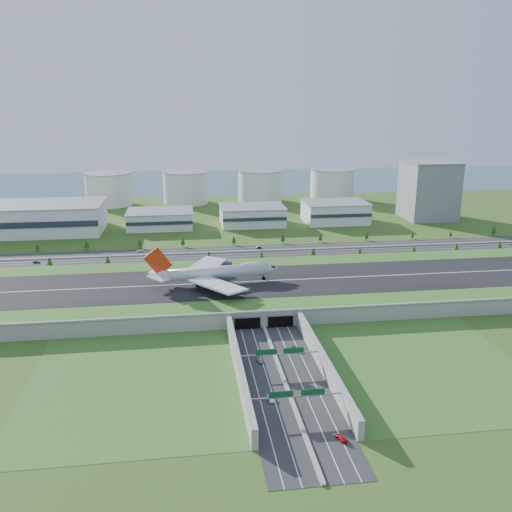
{
  "coord_description": "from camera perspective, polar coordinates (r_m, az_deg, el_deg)",
  "views": [
    {
      "loc": [
        -38.89,
        -303.45,
        111.76
      ],
      "look_at": [
        7.49,
        35.0,
        13.78
      ],
      "focal_mm": 38.0,
      "sensor_mm": 36.0,
      "label": 1
    }
  ],
  "objects": [
    {
      "name": "tree_row",
      "position": [
        417.96,
        0.11,
        1.12
      ],
      "size": [
        509.0,
        48.37,
        8.26
      ],
      "color": "#3D2819",
      "rests_on": "ground"
    },
    {
      "name": "boeing_747",
      "position": [
        318.7,
        -4.42,
        -1.73
      ],
      "size": [
        79.46,
        74.76,
        24.59
      ],
      "rotation": [
        0.0,
        0.0,
        0.11
      ],
      "color": "silver",
      "rests_on": "airfield_deck"
    },
    {
      "name": "fuel_tank_d",
      "position": [
        644.55,
        8.0,
        7.44
      ],
      "size": [
        50.0,
        50.0,
        35.0
      ],
      "primitive_type": "cylinder",
      "color": "silver",
      "rests_on": "ground"
    },
    {
      "name": "sign_gantry_far",
      "position": [
        206.32,
        4.3,
        -14.58
      ],
      "size": [
        38.7,
        0.7,
        9.8
      ],
      "color": "gray",
      "rests_on": "ground"
    },
    {
      "name": "underpass_road",
      "position": [
        234.26,
        2.7,
        -11.56
      ],
      "size": [
        38.8,
        120.4,
        8.0
      ],
      "color": "#28282B",
      "rests_on": "ground"
    },
    {
      "name": "car_4",
      "position": [
        417.76,
        -22.12,
        -0.58
      ],
      "size": [
        5.12,
        2.32,
        1.7
      ],
      "primitive_type": "imported",
      "rotation": [
        0.0,
        0.0,
        1.51
      ],
      "color": "#4C4B50",
      "rests_on": "ground"
    },
    {
      "name": "car_5",
      "position": [
        425.77,
        0.27,
        0.9
      ],
      "size": [
        4.61,
        2.22,
        1.46
      ],
      "primitive_type": "imported",
      "rotation": [
        0.0,
        0.0,
        -1.73
      ],
      "color": "black",
      "rests_on": "ground"
    },
    {
      "name": "fuel_tank_b",
      "position": [
        620.66,
        -7.41,
        7.14
      ],
      "size": [
        50.0,
        50.0,
        35.0
      ],
      "primitive_type": "cylinder",
      "color": "silver",
      "rests_on": "ground"
    },
    {
      "name": "fuel_tank_a",
      "position": [
        625.93,
        -15.27,
        6.78
      ],
      "size": [
        50.0,
        50.0,
        35.0
      ],
      "primitive_type": "cylinder",
      "color": "silver",
      "rests_on": "ground"
    },
    {
      "name": "hangar_mid_a",
      "position": [
        504.79,
        -10.05,
        3.84
      ],
      "size": [
        58.0,
        42.0,
        15.0
      ],
      "primitive_type": "cube",
      "color": "silver",
      "rests_on": "ground"
    },
    {
      "name": "hangar_mid_b",
      "position": [
        508.17,
        -0.42,
        4.28
      ],
      "size": [
        58.0,
        42.0,
        17.0
      ],
      "primitive_type": "cube",
      "color": "silver",
      "rests_on": "ground"
    },
    {
      "name": "car_2",
      "position": [
        255.79,
        4.21,
        -9.72
      ],
      "size": [
        4.48,
        6.48,
        1.65
      ],
      "primitive_type": "imported",
      "rotation": [
        0.0,
        0.0,
        3.47
      ],
      "color": "#110D44",
      "rests_on": "ground"
    },
    {
      "name": "car_7",
      "position": [
        425.36,
        -12.13,
        0.53
      ],
      "size": [
        5.8,
        3.0,
        1.61
      ],
      "primitive_type": "imported",
      "rotation": [
        0.0,
        0.0,
        -1.43
      ],
      "color": "white",
      "rests_on": "ground"
    },
    {
      "name": "north_expressway",
      "position": [
        415.63,
        -2.15,
        0.4
      ],
      "size": [
        560.0,
        36.0,
        0.12
      ],
      "primitive_type": "cube",
      "color": "#28282B",
      "rests_on": "ground"
    },
    {
      "name": "bay_water",
      "position": [
        792.33,
        -4.96,
        7.84
      ],
      "size": [
        1200.0,
        260.0,
        0.06
      ],
      "primitive_type": "cube",
      "color": "#355866",
      "rests_on": "ground"
    },
    {
      "name": "car_1",
      "position": [
        216.75,
        1.55,
        -14.75
      ],
      "size": [
        2.3,
        5.26,
        1.68
      ],
      "primitive_type": "imported",
      "rotation": [
        0.0,
        0.0,
        0.11
      ],
      "color": "white",
      "rests_on": "ground"
    },
    {
      "name": "ground",
      "position": [
        325.71,
        -0.47,
        -4.06
      ],
      "size": [
        1200.0,
        1200.0,
        0.0
      ],
      "primitive_type": "plane",
      "color": "#394F18",
      "rests_on": "ground"
    },
    {
      "name": "car_3",
      "position": [
        197.44,
        9.0,
        -18.37
      ],
      "size": [
        3.55,
        5.97,
        1.62
      ],
      "primitive_type": "imported",
      "rotation": [
        0.0,
        0.0,
        3.38
      ],
      "color": "red",
      "rests_on": "ground"
    },
    {
      "name": "hangar_west",
      "position": [
        515.39,
        -22.43,
        3.68
      ],
      "size": [
        120.0,
        60.0,
        25.0
      ],
      "primitive_type": "cube",
      "color": "silver",
      "rests_on": "ground"
    },
    {
      "name": "sign_gantry_near",
      "position": [
        236.5,
        2.52,
        -10.32
      ],
      "size": [
        38.7,
        0.7,
        9.8
      ],
      "color": "gray",
      "rests_on": "ground"
    },
    {
      "name": "fuel_tank_c",
      "position": [
        626.98,
        0.44,
        7.36
      ],
      "size": [
        50.0,
        50.0,
        35.0
      ],
      "primitive_type": "cylinder",
      "color": "silver",
      "rests_on": "ground"
    },
    {
      "name": "hangar_mid_c",
      "position": [
        524.08,
        8.32,
        4.58
      ],
      "size": [
        58.0,
        42.0,
        19.0
      ],
      "primitive_type": "cube",
      "color": "silver",
      "rests_on": "ground"
    },
    {
      "name": "airfield_deck",
      "position": [
        324.24,
        -0.47,
        -3.38
      ],
      "size": [
        520.0,
        100.0,
        9.2
      ],
      "color": "gray",
      "rests_on": "ground"
    },
    {
      "name": "car_0",
      "position": [
        244.59,
        0.39,
        -10.95
      ],
      "size": [
        2.64,
        4.89,
        1.58
      ],
      "primitive_type": "imported",
      "rotation": [
        0.0,
        0.0,
        0.17
      ],
      "color": "#A4A3A8",
      "rests_on": "ground"
    },
    {
      "name": "office_tower",
      "position": [
        559.13,
        17.71,
        6.58
      ],
      "size": [
        46.0,
        46.0,
        55.0
      ],
      "primitive_type": "cube",
      "color": "slate",
      "rests_on": "ground"
    }
  ]
}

